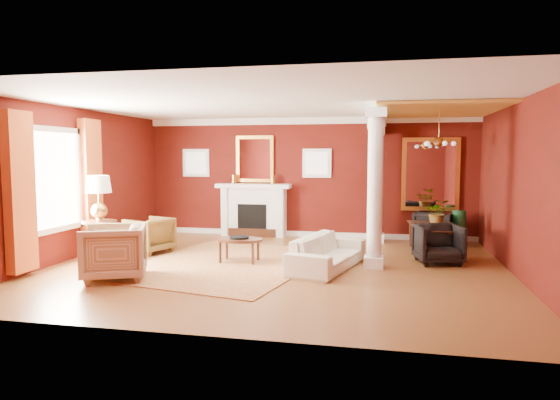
% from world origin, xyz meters
% --- Properties ---
extents(ground, '(8.00, 8.00, 0.00)m').
position_xyz_m(ground, '(0.00, 0.00, 0.00)').
color(ground, brown).
rests_on(ground, ground).
extents(room_shell, '(8.04, 7.04, 2.92)m').
position_xyz_m(room_shell, '(0.00, 0.00, 2.02)').
color(room_shell, '#580F0C').
rests_on(room_shell, ground).
extents(fireplace, '(1.85, 0.42, 1.29)m').
position_xyz_m(fireplace, '(-1.30, 3.32, 0.65)').
color(fireplace, white).
rests_on(fireplace, ground).
extents(overmantel_mirror, '(0.95, 0.07, 1.15)m').
position_xyz_m(overmantel_mirror, '(-1.30, 3.45, 1.90)').
color(overmantel_mirror, '#ECB045').
rests_on(overmantel_mirror, fireplace).
extents(flank_window_left, '(0.70, 0.07, 0.70)m').
position_xyz_m(flank_window_left, '(-2.85, 3.46, 1.80)').
color(flank_window_left, white).
rests_on(flank_window_left, room_shell).
extents(flank_window_right, '(0.70, 0.07, 0.70)m').
position_xyz_m(flank_window_right, '(0.25, 3.46, 1.80)').
color(flank_window_right, white).
rests_on(flank_window_right, room_shell).
extents(left_window, '(0.21, 2.55, 2.60)m').
position_xyz_m(left_window, '(-3.89, -0.60, 1.42)').
color(left_window, white).
rests_on(left_window, room_shell).
extents(column_front, '(0.36, 0.36, 2.80)m').
position_xyz_m(column_front, '(1.70, 0.30, 1.43)').
color(column_front, white).
rests_on(column_front, ground).
extents(column_back, '(0.36, 0.36, 2.80)m').
position_xyz_m(column_back, '(1.70, 3.00, 1.43)').
color(column_back, white).
rests_on(column_back, ground).
extents(header_beam, '(0.30, 3.20, 0.32)m').
position_xyz_m(header_beam, '(1.70, 1.90, 2.62)').
color(header_beam, white).
rests_on(header_beam, column_front).
extents(amber_ceiling, '(2.30, 3.40, 0.04)m').
position_xyz_m(amber_ceiling, '(2.85, 1.75, 2.87)').
color(amber_ceiling, gold).
rests_on(amber_ceiling, room_shell).
extents(dining_mirror, '(1.30, 0.07, 1.70)m').
position_xyz_m(dining_mirror, '(2.90, 3.45, 1.55)').
color(dining_mirror, '#ECB045').
rests_on(dining_mirror, room_shell).
extents(chandelier, '(0.60, 0.62, 0.75)m').
position_xyz_m(chandelier, '(2.90, 1.80, 2.25)').
color(chandelier, '#BF8A3C').
rests_on(chandelier, room_shell).
extents(crown_trim, '(8.00, 0.08, 0.16)m').
position_xyz_m(crown_trim, '(0.00, 3.46, 2.82)').
color(crown_trim, white).
rests_on(crown_trim, room_shell).
extents(base_trim, '(8.00, 0.08, 0.12)m').
position_xyz_m(base_trim, '(0.00, 3.46, 0.06)').
color(base_trim, white).
rests_on(base_trim, ground).
extents(rug, '(3.76, 4.54, 0.02)m').
position_xyz_m(rug, '(-0.94, 0.11, 0.01)').
color(rug, maroon).
rests_on(rug, ground).
extents(sofa, '(1.05, 2.07, 0.78)m').
position_xyz_m(sofa, '(0.90, 0.05, 0.39)').
color(sofa, '#F3E6CD').
rests_on(sofa, ground).
extents(armchair_leopard, '(0.95, 0.98, 0.79)m').
position_xyz_m(armchair_leopard, '(-2.85, 0.79, 0.40)').
color(armchair_leopard, black).
rests_on(armchair_leopard, ground).
extents(armchair_stripe, '(1.19, 1.22, 0.97)m').
position_xyz_m(armchair_stripe, '(-2.37, -1.40, 0.49)').
color(armchair_stripe, tan).
rests_on(armchair_stripe, ground).
extents(coffee_table, '(0.89, 0.89, 0.45)m').
position_xyz_m(coffee_table, '(-0.76, 0.24, 0.40)').
color(coffee_table, black).
rests_on(coffee_table, ground).
extents(coffee_book, '(0.14, 0.09, 0.20)m').
position_xyz_m(coffee_book, '(-0.75, 0.26, 0.55)').
color(coffee_book, black).
rests_on(coffee_book, coffee_table).
extents(side_table, '(0.64, 0.64, 1.61)m').
position_xyz_m(side_table, '(-3.41, -0.10, 1.10)').
color(side_table, black).
rests_on(side_table, ground).
extents(dining_table, '(0.69, 1.66, 0.91)m').
position_xyz_m(dining_table, '(2.90, 1.87, 0.45)').
color(dining_table, black).
rests_on(dining_table, ground).
extents(dining_chair_near, '(0.91, 0.87, 0.80)m').
position_xyz_m(dining_chair_near, '(2.85, 0.90, 0.40)').
color(dining_chair_near, black).
rests_on(dining_chair_near, ground).
extents(dining_chair_far, '(0.98, 0.95, 0.82)m').
position_xyz_m(dining_chair_far, '(2.98, 3.00, 0.41)').
color(dining_chair_far, black).
rests_on(dining_chair_far, ground).
extents(green_urn, '(0.34, 0.34, 0.80)m').
position_xyz_m(green_urn, '(3.47, 2.80, 0.32)').
color(green_urn, '#143F20').
rests_on(green_urn, ground).
extents(potted_plant, '(0.52, 0.57, 0.41)m').
position_xyz_m(potted_plant, '(2.93, 1.93, 1.11)').
color(potted_plant, '#26591E').
rests_on(potted_plant, dining_table).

